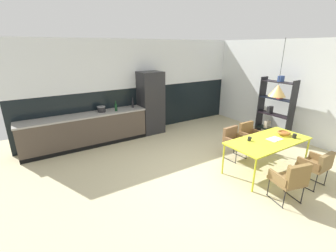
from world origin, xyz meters
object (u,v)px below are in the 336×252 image
(mug_dark_espresso, at_px, (295,136))
(fruit_bowl, at_px, (284,133))
(dining_table, at_px, (268,142))
(armchair_corner_seat, at_px, (234,139))
(mug_white_ceramic, at_px, (249,139))
(open_book, at_px, (275,139))
(open_shelf_unit, at_px, (275,107))
(armchair_facing_counter, at_px, (249,134))
(refrigerator_column, at_px, (151,103))
(armchair_far_side, at_px, (292,178))
(bottle_oil_tall, at_px, (133,103))
(pendant_lamp_over_table_near, at_px, (278,90))
(cooking_pot, at_px, (101,109))
(armchair_by_stool, at_px, (318,163))
(bottle_vinegar_dark, at_px, (116,107))

(mug_dark_espresso, bearing_deg, fruit_bowl, 97.76)
(dining_table, relative_size, fruit_bowl, 6.60)
(armchair_corner_seat, distance_m, mug_white_ceramic, 0.76)
(open_book, bearing_deg, open_shelf_unit, 34.61)
(armchair_facing_counter, xyz_separation_m, open_book, (-0.34, -0.91, 0.24))
(refrigerator_column, xyz_separation_m, armchair_far_side, (0.32, -4.46, -0.46))
(bottle_oil_tall, height_order, pendant_lamp_over_table_near, pendant_lamp_over_table_near)
(cooking_pot, distance_m, bottle_oil_tall, 0.95)
(armchair_by_stool, distance_m, open_book, 0.91)
(armchair_far_side, height_order, mug_white_ceramic, mug_white_ceramic)
(fruit_bowl, bearing_deg, pendant_lamp_over_table_near, -176.29)
(armchair_far_side, bearing_deg, armchair_corner_seat, 87.93)
(bottle_vinegar_dark, xyz_separation_m, bottle_oil_tall, (0.57, 0.12, 0.01))
(refrigerator_column, relative_size, dining_table, 1.02)
(armchair_by_stool, bearing_deg, open_shelf_unit, 51.78)
(dining_table, relative_size, bottle_oil_tall, 6.20)
(open_book, bearing_deg, fruit_bowl, 6.71)
(armchair_corner_seat, xyz_separation_m, open_book, (0.26, -0.89, 0.24))
(pendant_lamp_over_table_near, bearing_deg, armchair_by_stool, -72.04)
(armchair_facing_counter, distance_m, pendant_lamp_over_table_near, 1.66)
(fruit_bowl, height_order, pendant_lamp_over_table_near, pendant_lamp_over_table_near)
(cooking_pot, bearing_deg, mug_white_ceramic, -57.93)
(armchair_facing_counter, height_order, open_shelf_unit, open_shelf_unit)
(pendant_lamp_over_table_near, bearing_deg, open_shelf_unit, 32.23)
(fruit_bowl, relative_size, mug_dark_espresso, 2.22)
(open_book, height_order, cooking_pot, cooking_pot)
(armchair_by_stool, relative_size, mug_white_ceramic, 6.46)
(armchair_corner_seat, bearing_deg, armchair_facing_counter, 178.98)
(open_shelf_unit, xyz_separation_m, pendant_lamp_over_table_near, (-1.88, -1.19, 0.86))
(refrigerator_column, xyz_separation_m, bottle_vinegar_dark, (-1.16, -0.08, 0.04))
(open_book, height_order, mug_white_ceramic, mug_white_ceramic)
(cooking_pot, xyz_separation_m, bottle_oil_tall, (0.95, -0.01, 0.05))
(armchair_facing_counter, distance_m, bottle_oil_tall, 3.41)
(fruit_bowl, bearing_deg, armchair_far_side, -141.46)
(cooking_pot, relative_size, open_shelf_unit, 0.12)
(mug_white_ceramic, bearing_deg, armchair_facing_counter, 37.91)
(mug_white_ceramic, bearing_deg, open_shelf_unit, 22.94)
(fruit_bowl, relative_size, bottle_vinegar_dark, 0.96)
(armchair_far_side, bearing_deg, bottle_vinegar_dark, 122.88)
(refrigerator_column, distance_m, dining_table, 3.66)
(mug_dark_espresso, distance_m, bottle_oil_tall, 4.35)
(fruit_bowl, distance_m, cooking_pot, 4.69)
(bottle_vinegar_dark, xyz_separation_m, pendant_lamp_over_table_near, (2.12, -3.48, 0.80))
(mug_dark_espresso, bearing_deg, pendant_lamp_over_table_near, 161.23)
(refrigerator_column, height_order, pendant_lamp_over_table_near, pendant_lamp_over_table_near)
(armchair_facing_counter, relative_size, fruit_bowl, 2.72)
(cooking_pot, distance_m, pendant_lamp_over_table_near, 4.46)
(armchair_far_side, bearing_deg, bottle_oil_tall, 115.67)
(refrigerator_column, distance_m, bottle_oil_tall, 0.60)
(refrigerator_column, distance_m, armchair_facing_counter, 3.06)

